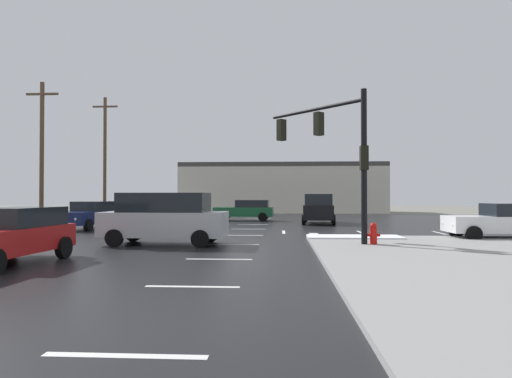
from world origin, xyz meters
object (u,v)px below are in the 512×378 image
at_px(fire_hydrant, 373,233).
at_px(sedan_white, 505,221).
at_px(utility_pole_far, 42,150).
at_px(sedan_red, 7,235).
at_px(traffic_signal_mast, 335,143).
at_px(suv_silver, 165,217).
at_px(utility_pole_distant, 105,155).
at_px(sedan_navy, 90,214).
at_px(sedan_green, 246,210).
at_px(suv_grey, 156,208).
at_px(suv_black, 319,208).

distance_m(fire_hydrant, sedan_white, 6.99).
bearing_deg(utility_pole_far, sedan_red, -63.34).
xyz_separation_m(traffic_signal_mast, suv_silver, (-6.70, -0.50, -2.92)).
distance_m(sedan_white, utility_pole_distant, 31.25).
height_order(sedan_navy, sedan_green, same).
height_order(suv_silver, sedan_red, suv_silver).
bearing_deg(suv_grey, utility_pole_far, -166.10).
relative_size(sedan_green, utility_pole_distant, 0.44).
xyz_separation_m(sedan_navy, sedan_red, (3.43, -13.07, 0.00)).
bearing_deg(fire_hydrant, suv_black, 93.42).
bearing_deg(suv_grey, suv_silver, -69.63).
distance_m(sedan_white, sedan_green, 18.69).
height_order(fire_hydrant, utility_pole_distant, utility_pole_distant).
height_order(fire_hydrant, sedan_green, sedan_green).
distance_m(traffic_signal_mast, fire_hydrant, 3.83).
bearing_deg(utility_pole_distant, suv_black, -21.69).
xyz_separation_m(sedan_navy, utility_pole_far, (-5.05, 3.83, 4.16)).
height_order(suv_silver, suv_black, same).
height_order(traffic_signal_mast, suv_silver, traffic_signal_mast).
bearing_deg(traffic_signal_mast, sedan_navy, 17.70).
distance_m(suv_silver, suv_black, 15.25).
height_order(sedan_red, utility_pole_far, utility_pole_far).
distance_m(traffic_signal_mast, suv_silver, 7.33).
relative_size(sedan_navy, sedan_white, 1.03).
relative_size(suv_silver, utility_pole_far, 0.51).
distance_m(sedan_navy, sedan_green, 12.12).
bearing_deg(sedan_green, traffic_signal_mast, 109.16).
xyz_separation_m(traffic_signal_mast, utility_pole_distant, (-17.55, 20.13, 1.49)).
bearing_deg(sedan_navy, fire_hydrant, 66.21).
relative_size(sedan_navy, sedan_red, 1.01).
distance_m(suv_silver, suv_grey, 13.72).
bearing_deg(traffic_signal_mast, utility_pole_far, 15.33).
height_order(utility_pole_far, utility_pole_distant, utility_pole_distant).
xyz_separation_m(sedan_navy, suv_grey, (2.39, 5.25, 0.24)).
bearing_deg(fire_hydrant, utility_pole_far, 148.14).
distance_m(sedan_navy, suv_grey, 5.78).
relative_size(sedan_red, utility_pole_distant, 0.44).
relative_size(sedan_white, utility_pole_far, 0.47).
distance_m(fire_hydrant, sedan_navy, 16.70).
xyz_separation_m(sedan_white, utility_pole_distant, (-25.12, 18.01, 4.65)).
xyz_separation_m(sedan_green, utility_pole_far, (-13.42, -4.95, 4.16)).
height_order(suv_silver, utility_pole_distant, utility_pole_distant).
distance_m(fire_hydrant, sedan_red, 12.03).
height_order(sedan_white, suv_grey, suv_grey).
xyz_separation_m(sedan_white, suv_silver, (-14.27, -2.62, 0.24)).
xyz_separation_m(suv_black, utility_pole_distant, (-18.02, 7.17, 4.41)).
bearing_deg(sedan_green, sedan_white, 134.02).
height_order(suv_black, utility_pole_distant, utility_pole_distant).
xyz_separation_m(fire_hydrant, suv_grey, (-12.09, 13.57, 0.55)).
xyz_separation_m(sedan_red, utility_pole_far, (-8.48, 16.90, 4.16)).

